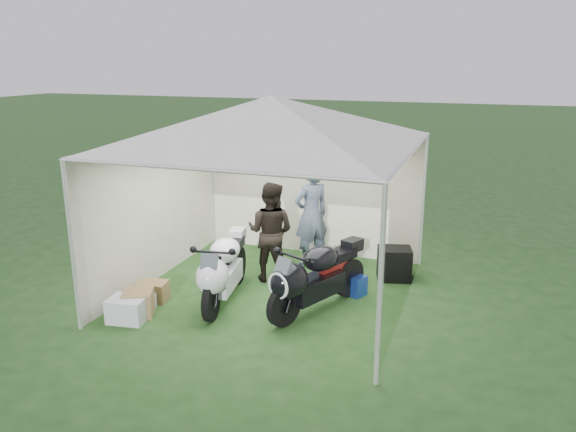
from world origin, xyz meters
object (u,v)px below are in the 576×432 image
crate_1 (139,303)px  paddock_stand (352,284)px  crate_3 (152,291)px  equipment_box (394,264)px  person_blue_jacket (311,215)px  motorcycle_white (223,268)px  canopy_tent (272,125)px  crate_0 (128,309)px  crate_2 (144,303)px  motorcycle_black (313,276)px  person_dark_jacket (271,232)px

crate_1 → paddock_stand: bearing=32.9°
paddock_stand → crate_3: 3.02m
paddock_stand → equipment_box: (0.52, 0.82, 0.11)m
person_blue_jacket → crate_3: bearing=2.9°
motorcycle_white → crate_1: motorcycle_white is taller
equipment_box → paddock_stand: bearing=-122.3°
canopy_tent → crate_0: canopy_tent is taller
equipment_box → crate_1: 4.07m
crate_2 → motorcycle_black: bearing=17.6°
person_dark_jacket → crate_3: size_ratio=3.75×
canopy_tent → crate_2: canopy_tent is taller
person_dark_jacket → crate_1: 2.34m
person_blue_jacket → equipment_box: 1.63m
canopy_tent → crate_1: size_ratio=14.11×
person_dark_jacket → crate_3: (-1.38, -1.36, -0.67)m
person_dark_jacket → crate_2: size_ratio=5.57×
canopy_tent → crate_2: bearing=-140.7°
equipment_box → crate_2: bearing=-143.5°
equipment_box → crate_3: (-3.27, -2.05, -0.12)m
crate_3 → canopy_tent: bearing=30.0°
canopy_tent → crate_0: 3.28m
crate_1 → crate_3: bearing=100.2°
person_blue_jacket → crate_3: person_blue_jacket is taller
person_blue_jacket → crate_3: size_ratio=4.14×
motorcycle_black → canopy_tent: bearing=171.9°
crate_1 → motorcycle_black: bearing=21.4°
canopy_tent → crate_3: 3.04m
person_blue_jacket → equipment_box: size_ratio=3.39×
motorcycle_white → crate_3: size_ratio=4.52×
equipment_box → motorcycle_white: bearing=-141.5°
motorcycle_black → paddock_stand: size_ratio=4.48×
motorcycle_white → crate_3: (-1.04, -0.28, -0.40)m
person_blue_jacket → person_dark_jacket: bearing=16.3°
person_dark_jacket → crate_3: bearing=45.4°
canopy_tent → paddock_stand: (1.17, 0.32, -2.42)m
motorcycle_white → motorcycle_black: motorcycle_black is taller
paddock_stand → person_blue_jacket: (-0.97, 1.00, 0.75)m
person_blue_jacket → crate_2: bearing=7.6°
motorcycle_black → crate_1: bearing=-134.3°
person_dark_jacket → person_blue_jacket: 0.97m
motorcycle_black → person_dark_jacket: 1.41m
motorcycle_white → crate_2: (-0.98, -0.60, -0.44)m
crate_1 → person_dark_jacket: bearing=55.2°
paddock_stand → person_dark_jacket: bearing=174.9°
crate_2 → crate_3: bearing=100.8°
motorcycle_white → person_dark_jacket: bearing=63.1°
equipment_box → crate_0: 4.24m
equipment_box → canopy_tent: bearing=-146.1°
motorcycle_black → equipment_box: size_ratio=3.50×
canopy_tent → motorcycle_white: 2.20m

